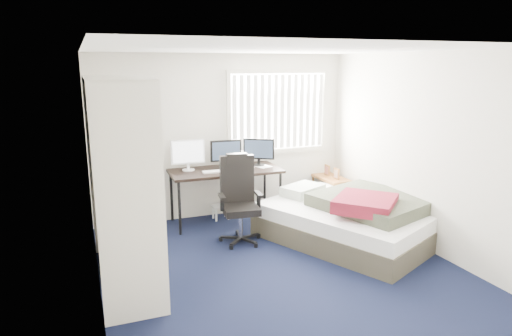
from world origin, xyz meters
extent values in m
plane|color=black|center=(0.00, 0.00, 0.00)|extent=(4.20, 4.20, 0.00)
plane|color=silver|center=(0.00, 2.10, 1.25)|extent=(4.00, 0.00, 4.00)
plane|color=silver|center=(0.00, -2.10, 1.25)|extent=(4.00, 0.00, 4.00)
plane|color=silver|center=(-2.00, 0.00, 1.25)|extent=(0.00, 4.20, 4.20)
plane|color=silver|center=(2.00, 0.00, 1.25)|extent=(0.00, 4.20, 4.20)
plane|color=white|center=(0.00, 0.00, 2.50)|extent=(4.20, 4.20, 0.00)
cube|color=white|center=(0.90, 2.08, 1.60)|extent=(1.60, 0.02, 1.20)
cube|color=beige|center=(0.90, 2.05, 2.23)|extent=(1.72, 0.06, 0.06)
cube|color=beige|center=(0.90, 2.05, 0.97)|extent=(1.72, 0.06, 0.06)
cube|color=white|center=(0.90, 2.02, 1.60)|extent=(1.60, 0.04, 1.16)
cube|color=beige|center=(-1.70, -0.60, 1.10)|extent=(0.60, 0.04, 2.20)
cube|color=beige|center=(-1.70, 1.20, 1.10)|extent=(0.60, 0.04, 2.20)
cube|color=beige|center=(-1.70, 0.30, 2.20)|extent=(0.60, 1.80, 0.04)
cube|color=beige|center=(-1.70, 0.30, 1.82)|extent=(0.56, 1.74, 0.03)
cylinder|color=silver|center=(-1.70, 0.30, 1.70)|extent=(0.03, 1.72, 0.03)
cube|color=#26262B|center=(-1.70, 0.20, 1.25)|extent=(0.38, 1.10, 0.90)
cube|color=beige|center=(-1.38, 0.75, 1.10)|extent=(0.03, 0.90, 2.20)
cube|color=white|center=(-1.70, -0.15, 1.96)|extent=(0.38, 0.30, 0.24)
cube|color=gray|center=(-1.70, 0.35, 1.95)|extent=(0.34, 0.28, 0.22)
cube|color=black|center=(-0.10, 1.73, 0.79)|extent=(1.66, 0.80, 0.04)
cylinder|color=black|center=(-0.86, 1.42, 0.38)|extent=(0.04, 0.04, 0.77)
cylinder|color=black|center=(-0.85, 2.07, 0.38)|extent=(0.04, 0.04, 0.77)
cylinder|color=black|center=(0.66, 1.39, 0.38)|extent=(0.04, 0.04, 0.77)
cylinder|color=black|center=(0.67, 2.04, 0.38)|extent=(0.04, 0.04, 0.77)
cube|color=white|center=(-0.62, 1.87, 1.09)|extent=(0.50, 0.04, 0.36)
cube|color=white|center=(-0.62, 1.87, 1.09)|extent=(0.45, 0.02, 0.31)
cube|color=black|center=(-0.04, 1.86, 1.07)|extent=(0.48, 0.04, 0.32)
cube|color=#1E2838|center=(-0.04, 1.86, 1.07)|extent=(0.43, 0.01, 0.27)
cube|color=black|center=(0.47, 1.81, 1.07)|extent=(0.48, 0.04, 0.32)
cube|color=#1E2838|center=(0.47, 1.81, 1.07)|extent=(0.43, 0.01, 0.27)
cube|color=white|center=(-0.26, 1.62, 0.82)|extent=(0.40, 0.15, 0.02)
cube|color=black|center=(0.07, 1.62, 0.82)|extent=(0.06, 0.10, 0.02)
cylinder|color=silver|center=(0.23, 1.67, 0.89)|extent=(0.08, 0.08, 0.16)
cube|color=white|center=(-0.10, 1.73, 0.81)|extent=(0.31, 0.29, 0.00)
cube|color=black|center=(-0.16, 0.86, 0.06)|extent=(0.61, 0.61, 0.11)
cylinder|color=silver|center=(-0.16, 0.86, 0.25)|extent=(0.06, 0.06, 0.37)
cube|color=black|center=(-0.16, 0.86, 0.46)|extent=(0.51, 0.51, 0.09)
cube|color=black|center=(-0.14, 1.07, 0.83)|extent=(0.47, 0.15, 0.64)
cube|color=black|center=(-0.14, 1.07, 1.10)|extent=(0.29, 0.14, 0.15)
cube|color=black|center=(-0.41, 0.89, 0.65)|extent=(0.10, 0.26, 0.04)
cube|color=black|center=(0.09, 0.83, 0.65)|extent=(0.10, 0.26, 0.04)
cube|color=white|center=(-0.14, 1.85, 0.21)|extent=(0.28, 0.23, 0.03)
cylinder|color=white|center=(-0.24, 1.77, 0.10)|extent=(0.03, 0.03, 0.20)
cylinder|color=white|center=(-0.25, 1.92, 0.10)|extent=(0.03, 0.03, 0.20)
cylinder|color=white|center=(-0.04, 1.78, 0.10)|extent=(0.03, 0.03, 0.20)
cylinder|color=white|center=(-0.05, 1.93, 0.10)|extent=(0.03, 0.03, 0.20)
cube|color=brown|center=(1.75, 1.79, 0.49)|extent=(0.40, 0.76, 0.04)
cube|color=brown|center=(1.62, 1.45, 0.24)|extent=(0.04, 0.04, 0.47)
cube|color=brown|center=(1.59, 2.12, 0.24)|extent=(0.04, 0.04, 0.47)
cube|color=brown|center=(1.91, 1.46, 0.24)|extent=(0.04, 0.04, 0.47)
cube|color=brown|center=(1.88, 2.13, 0.24)|extent=(0.04, 0.04, 0.47)
cube|color=brown|center=(1.76, 1.62, 0.60)|extent=(0.03, 0.14, 0.18)
cube|color=brown|center=(1.75, 1.90, 0.60)|extent=(0.03, 0.14, 0.18)
cube|color=#403B2E|center=(1.25, 0.43, 0.14)|extent=(2.38, 2.65, 0.28)
cube|color=white|center=(1.25, 0.43, 0.37)|extent=(2.33, 2.59, 0.19)
cube|color=beige|center=(0.91, 1.16, 0.54)|extent=(0.71, 0.62, 0.14)
cube|color=#34392A|center=(1.49, 0.27, 0.54)|extent=(1.59, 1.66, 0.18)
cube|color=maroon|center=(1.22, 0.03, 0.63)|extent=(1.03, 1.02, 0.16)
cube|color=#9E824F|center=(-1.65, 0.41, 0.16)|extent=(0.53, 0.46, 0.33)
camera|label=1|loc=(-2.07, -4.59, 2.36)|focal=32.00mm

